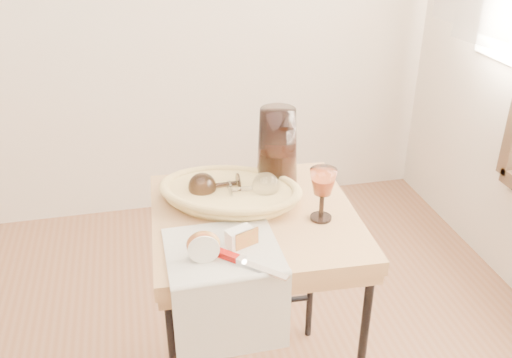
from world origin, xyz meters
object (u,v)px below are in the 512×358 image
object	(u,v)px
goblet_lying_a	(218,185)
pitcher	(277,147)
tea_towel	(223,250)
bread_basket	(230,194)
wine_goblet	(322,195)
table_knife	(244,261)
side_table	(255,313)
goblet_lying_b	(250,188)
apple_half	(203,245)

from	to	relation	value
goblet_lying_a	pitcher	bearing A→B (deg)	-161.44
tea_towel	bread_basket	distance (m)	0.25
pitcher	wine_goblet	distance (m)	0.24
table_knife	side_table	bearing A→B (deg)	115.40
tea_towel	goblet_lying_a	world-z (taller)	goblet_lying_a
goblet_lying_b	apple_half	size ratio (longest dim) A/B	1.61
bread_basket	wine_goblet	bearing A→B (deg)	-9.13
pitcher	table_knife	size ratio (longest dim) A/B	1.31
goblet_lying_b	bread_basket	bearing A→B (deg)	157.78
goblet_lying_b	table_knife	distance (m)	0.30
tea_towel	wine_goblet	xyz separation A→B (m)	(0.29, 0.09, 0.07)
goblet_lying_b	apple_half	bearing A→B (deg)	-125.59
wine_goblet	pitcher	bearing A→B (deg)	106.21
side_table	goblet_lying_a	distance (m)	0.43
tea_towel	bread_basket	size ratio (longest dim) A/B	0.78
goblet_lying_b	table_knife	size ratio (longest dim) A/B	0.61
goblet_lying_a	table_knife	xyz separation A→B (m)	(0.01, -0.33, -0.04)
pitcher	wine_goblet	xyz separation A→B (m)	(0.07, -0.23, -0.05)
bread_basket	pitcher	world-z (taller)	pitcher
side_table	goblet_lying_b	size ratio (longest dim) A/B	5.45
wine_goblet	table_knife	bearing A→B (deg)	-146.49
side_table	pitcher	xyz separation A→B (m)	(0.11, 0.16, 0.48)
bread_basket	apple_half	distance (m)	0.29
tea_towel	apple_half	world-z (taller)	apple_half
bread_basket	goblet_lying_b	xyz separation A→B (m)	(0.05, -0.02, 0.03)
side_table	wine_goblet	xyz separation A→B (m)	(0.17, -0.07, 0.44)
goblet_lying_b	pitcher	bearing A→B (deg)	44.63
bread_basket	wine_goblet	xyz separation A→B (m)	(0.23, -0.14, 0.05)
apple_half	table_knife	world-z (taller)	apple_half
apple_half	goblet_lying_b	bearing A→B (deg)	59.20
wine_goblet	apple_half	size ratio (longest dim) A/B	1.85
tea_towel	pitcher	distance (m)	0.41
side_table	tea_towel	bearing A→B (deg)	-126.56
bread_basket	tea_towel	bearing A→B (deg)	-81.91
bread_basket	table_knife	bearing A→B (deg)	-71.20
side_table	table_knife	distance (m)	0.45
bread_basket	table_knife	distance (m)	0.31
bread_basket	pitcher	xyz separation A→B (m)	(0.16, 0.08, 0.10)
side_table	pitcher	size ratio (longest dim) A/B	2.55
goblet_lying_b	side_table	bearing A→B (deg)	-90.78
pitcher	apple_half	size ratio (longest dim) A/B	3.43
goblet_lying_a	apple_half	xyz separation A→B (m)	(-0.08, -0.28, -0.01)
side_table	goblet_lying_b	xyz separation A→B (m)	(0.00, 0.05, 0.42)
goblet_lying_a	pitcher	distance (m)	0.22
goblet_lying_a	wine_goblet	size ratio (longest dim) A/B	0.86
apple_half	table_knife	xyz separation A→B (m)	(0.09, -0.05, -0.03)
bread_basket	table_knife	world-z (taller)	bread_basket
side_table	wine_goblet	bearing A→B (deg)	-21.25
table_knife	goblet_lying_a	bearing A→B (deg)	135.48
side_table	wine_goblet	size ratio (longest dim) A/B	4.73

